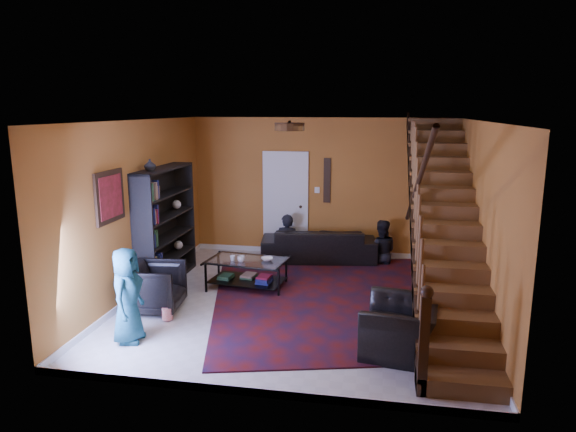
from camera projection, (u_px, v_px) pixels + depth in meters
name	position (u px, v px, depth m)	size (l,w,h in m)	color
floor	(298.00, 302.00, 8.04)	(5.50, 5.50, 0.00)	beige
room	(239.00, 269.00, 9.55)	(5.50, 5.50, 5.50)	#B66D28
staircase	(444.00, 220.00, 7.39)	(0.95, 5.02, 3.18)	brown
bookshelf	(166.00, 227.00, 8.84)	(0.35, 1.80, 2.00)	black
door	(286.00, 205.00, 10.58)	(0.82, 0.05, 2.05)	silver
framed_picture	(110.00, 197.00, 7.26)	(0.04, 0.74, 0.74)	maroon
wall_hanging	(327.00, 180.00, 10.33)	(0.14, 0.03, 0.90)	black
ceiling_fixture	(289.00, 127.00, 6.71)	(0.40, 0.40, 0.10)	#3F2814
rug	(334.00, 301.00, 8.07)	(3.73, 4.27, 0.02)	#4D0F0D
sofa	(319.00, 244.00, 10.18)	(2.24, 0.88, 0.65)	black
armchair_left	(155.00, 287.00, 7.63)	(0.78, 0.80, 0.73)	black
armchair_right	(400.00, 327.00, 6.33)	(1.01, 0.88, 0.65)	black
person_adult_a	(287.00, 247.00, 10.36)	(0.49, 0.32, 1.36)	black
person_adult_b	(381.00, 253.00, 10.05)	(0.64, 0.50, 1.31)	black
person_child	(127.00, 295.00, 6.58)	(0.61, 0.40, 1.26)	#1B5167
coffee_table	(247.00, 271.00, 8.64)	(1.37, 0.92, 0.49)	black
cup_a	(241.00, 259.00, 8.48)	(0.12, 0.12, 0.10)	#999999
cup_b	(233.00, 258.00, 8.55)	(0.09, 0.09, 0.08)	#999999
bowl	(267.00, 259.00, 8.55)	(0.20, 0.20, 0.05)	#999999
vase	(150.00, 165.00, 8.12)	(0.18, 0.18, 0.19)	#999999
popcorn_bucket	(167.00, 314.00, 7.32)	(0.15, 0.15, 0.17)	red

